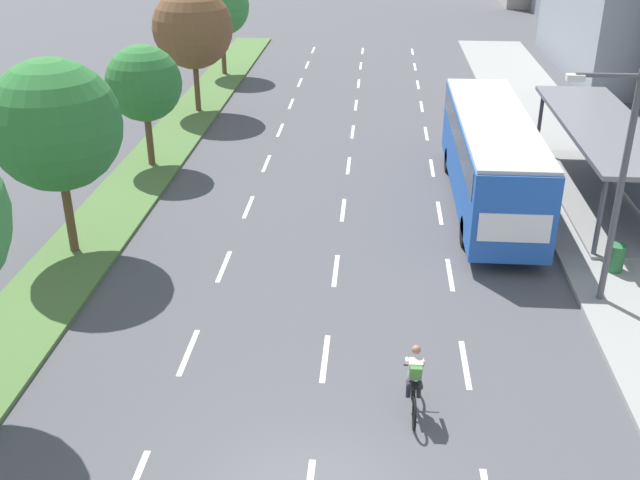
# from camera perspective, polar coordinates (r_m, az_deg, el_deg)

# --- Properties ---
(median_strip) EXTENTS (2.60, 52.00, 0.12)m
(median_strip) POSITION_cam_1_polar(r_m,az_deg,el_deg) (33.75, -12.04, 6.66)
(median_strip) COLOR #4C7038
(median_strip) RESTS_ON ground
(sidewalk_right) EXTENTS (4.50, 52.00, 0.15)m
(sidewalk_right) POSITION_cam_1_polar(r_m,az_deg,el_deg) (33.44, 18.41, 5.73)
(sidewalk_right) COLOR gray
(sidewalk_right) RESTS_ON ground
(lane_divider_left) EXTENTS (0.14, 49.00, 0.01)m
(lane_divider_left) POSITION_cam_1_polar(r_m,az_deg,el_deg) (31.83, -4.13, 5.89)
(lane_divider_left) COLOR white
(lane_divider_left) RESTS_ON ground
(lane_divider_center) EXTENTS (0.14, 49.00, 0.01)m
(lane_divider_center) POSITION_cam_1_polar(r_m,az_deg,el_deg) (31.52, 2.21, 5.73)
(lane_divider_center) COLOR white
(lane_divider_center) RESTS_ON ground
(lane_divider_right) EXTENTS (0.14, 49.00, 0.01)m
(lane_divider_right) POSITION_cam_1_polar(r_m,az_deg,el_deg) (31.60, 8.59, 5.50)
(lane_divider_right) COLOR white
(lane_divider_right) RESTS_ON ground
(bus_shelter) EXTENTS (2.90, 10.75, 2.86)m
(bus_shelter) POSITION_cam_1_polar(r_m,az_deg,el_deg) (29.15, 21.16, 6.16)
(bus_shelter) COLOR gray
(bus_shelter) RESTS_ON sidewalk_right
(bus) EXTENTS (2.54, 11.29, 3.37)m
(bus) POSITION_cam_1_polar(r_m,az_deg,el_deg) (27.55, 12.99, 6.61)
(bus) COLOR #2356B2
(bus) RESTS_ON ground
(cyclist) EXTENTS (0.46, 1.82, 1.71)m
(cyclist) POSITION_cam_1_polar(r_m,az_deg,el_deg) (16.93, 7.25, -10.84)
(cyclist) COLOR black
(cyclist) RESTS_ON ground
(median_tree_second) EXTENTS (3.99, 3.99, 6.15)m
(median_tree_second) POSITION_cam_1_polar(r_m,az_deg,el_deg) (23.76, -19.67, 8.28)
(median_tree_second) COLOR brown
(median_tree_second) RESTS_ON median_strip
(median_tree_third) EXTENTS (3.05, 3.05, 4.93)m
(median_tree_third) POSITION_cam_1_polar(r_m,az_deg,el_deg) (31.21, -13.37, 11.60)
(median_tree_third) COLOR brown
(median_tree_third) RESTS_ON median_strip
(median_tree_fourth) EXTENTS (3.98, 3.98, 6.14)m
(median_tree_fourth) POSITION_cam_1_polar(r_m,az_deg,el_deg) (38.67, -9.74, 15.72)
(median_tree_fourth) COLOR brown
(median_tree_fourth) RESTS_ON median_strip
(median_tree_fifth) EXTENTS (3.37, 3.37, 5.68)m
(median_tree_fifth) POSITION_cam_1_polar(r_m,az_deg,el_deg) (46.57, -7.61, 17.33)
(median_tree_fifth) COLOR brown
(median_tree_fifth) RESTS_ON median_strip
(streetlight) EXTENTS (1.91, 0.24, 6.50)m
(streetlight) POSITION_cam_1_polar(r_m,az_deg,el_deg) (21.06, 21.75, 4.68)
(streetlight) COLOR #4C4C51
(streetlight) RESTS_ON sidewalk_right
(trash_bin) EXTENTS (0.52, 0.52, 0.85)m
(trash_bin) POSITION_cam_1_polar(r_m,az_deg,el_deg) (24.17, 21.72, -1.27)
(trash_bin) COLOR #286B38
(trash_bin) RESTS_ON sidewalk_right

